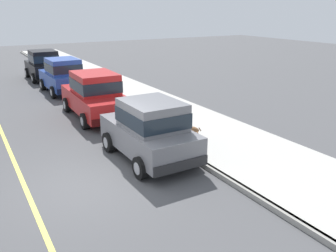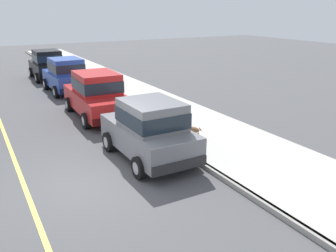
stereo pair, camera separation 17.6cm
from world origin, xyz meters
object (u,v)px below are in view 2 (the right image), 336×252
(car_black_hatchback, at_px, (47,64))
(dog_brown, at_px, (192,129))
(car_grey_hatchback, at_px, (150,129))
(car_red_sedan, at_px, (97,94))
(car_blue_hatchback, at_px, (66,75))

(car_black_hatchback, bearing_deg, dog_brown, -82.09)
(car_grey_hatchback, xyz_separation_m, car_red_sedan, (0.08, 5.17, 0.01))
(car_grey_hatchback, relative_size, car_black_hatchback, 1.00)
(car_red_sedan, bearing_deg, dog_brown, -66.38)
(car_grey_hatchback, height_order, car_black_hatchback, same)
(car_grey_hatchback, relative_size, car_blue_hatchback, 0.99)
(car_red_sedan, xyz_separation_m, car_black_hatchback, (-0.05, 9.86, -0.01))
(car_black_hatchback, bearing_deg, car_blue_hatchback, -88.86)
(car_grey_hatchback, distance_m, car_red_sedan, 5.17)
(dog_brown, bearing_deg, car_red_sedan, 113.62)
(car_red_sedan, bearing_deg, car_grey_hatchback, -90.94)
(dog_brown, bearing_deg, car_black_hatchback, 97.91)
(car_red_sedan, bearing_deg, car_black_hatchback, 90.26)
(car_red_sedan, distance_m, dog_brown, 4.88)
(car_blue_hatchback, distance_m, car_black_hatchback, 4.49)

